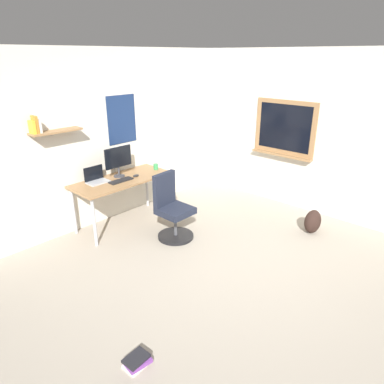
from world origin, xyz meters
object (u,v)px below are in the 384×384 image
object	(u,v)px
computer_mouse	(136,176)
book_stack_on_floor	(137,362)
monitor_primary	(118,160)
keyboard	(121,181)
laptop	(96,178)
backpack	(313,221)
office_chair	(172,211)
coffee_mug	(156,167)
desk	(122,183)

from	to	relation	value
computer_mouse	book_stack_on_floor	world-z (taller)	computer_mouse
monitor_primary	keyboard	xyz separation A→B (m)	(-0.11, -0.19, -0.26)
laptop	book_stack_on_floor	xyz separation A→B (m)	(-1.26, -2.44, -0.75)
laptop	backpack	distance (m)	3.26
office_chair	keyboard	size ratio (longest dim) A/B	2.57
monitor_primary	backpack	size ratio (longest dim) A/B	1.30
office_chair	coffee_mug	size ratio (longest dim) A/B	10.33
office_chair	backpack	size ratio (longest dim) A/B	2.66
laptop	book_stack_on_floor	world-z (taller)	laptop
laptop	monitor_primary	world-z (taller)	monitor_primary
coffee_mug	laptop	bearing A→B (deg)	169.37
backpack	office_chair	bearing A→B (deg)	136.02
computer_mouse	coffee_mug	world-z (taller)	coffee_mug
computer_mouse	coffee_mug	size ratio (longest dim) A/B	1.13
desk	backpack	size ratio (longest dim) A/B	4.23
monitor_primary	coffee_mug	size ratio (longest dim) A/B	5.04
computer_mouse	book_stack_on_floor	size ratio (longest dim) A/B	0.46
desk	laptop	bearing A→B (deg)	155.55
backpack	laptop	bearing A→B (deg)	129.99
keyboard	monitor_primary	bearing A→B (deg)	59.00
office_chair	monitor_primary	world-z (taller)	monitor_primary
monitor_primary	keyboard	distance (m)	0.34
desk	coffee_mug	bearing A→B (deg)	-2.81
book_stack_on_floor	monitor_primary	bearing A→B (deg)	55.58
office_chair	backpack	bearing A→B (deg)	-43.98
monitor_primary	backpack	bearing A→B (deg)	-55.07
laptop	book_stack_on_floor	distance (m)	2.85
desk	keyboard	world-z (taller)	keyboard
desk	computer_mouse	distance (m)	0.24
desk	keyboard	size ratio (longest dim) A/B	4.09
office_chair	monitor_primary	xyz separation A→B (m)	(-0.18, 0.96, 0.61)
desk	book_stack_on_floor	xyz separation A→B (m)	(-1.60, -2.29, -0.63)
office_chair	book_stack_on_floor	bearing A→B (deg)	-141.69
office_chair	coffee_mug	xyz separation A→B (m)	(0.44, 0.82, 0.38)
computer_mouse	coffee_mug	xyz separation A→B (m)	(0.45, 0.05, 0.03)
desk	computer_mouse	world-z (taller)	computer_mouse
desk	book_stack_on_floor	size ratio (longest dim) A/B	6.62
laptop	keyboard	size ratio (longest dim) A/B	0.84
laptop	monitor_primary	xyz separation A→B (m)	(0.38, -0.05, 0.22)
coffee_mug	office_chair	bearing A→B (deg)	-118.24
monitor_primary	desk	bearing A→B (deg)	-109.54
monitor_primary	backpack	distance (m)	3.05
laptop	coffee_mug	distance (m)	1.01
keyboard	backpack	world-z (taller)	keyboard
book_stack_on_floor	keyboard	bearing A→B (deg)	55.30
coffee_mug	backpack	bearing A→B (deg)	-64.90
keyboard	office_chair	bearing A→B (deg)	-69.17
desk	office_chair	world-z (taller)	office_chair
coffee_mug	book_stack_on_floor	size ratio (longest dim) A/B	0.40
monitor_primary	book_stack_on_floor	xyz separation A→B (m)	(-1.64, -2.40, -0.97)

